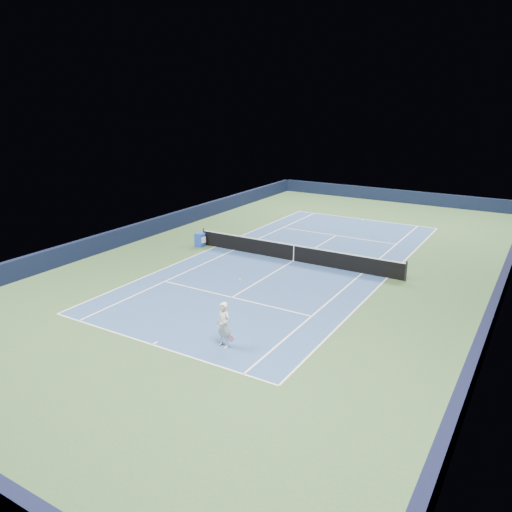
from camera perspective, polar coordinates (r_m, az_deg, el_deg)
The scene contains 19 objects.
ground at distance 28.77m, azimuth 4.31°, elevation -0.56°, with size 40.00×40.00×0.00m, color #35532D.
wall_far at distance 46.70m, azimuth 15.47°, elevation 6.67°, with size 22.00×0.35×1.10m, color black.
wall_right at distance 25.92m, azimuth 26.24°, elevation -3.23°, with size 0.35×40.00×1.10m, color black.
wall_left at distance 34.62m, azimuth -11.88°, elevation 3.22°, with size 0.35×40.00×1.10m, color #101732.
court_surface at distance 28.77m, azimuth 4.32°, elevation -0.55°, with size 10.97×23.77×0.01m, color #2C4A7D.
baseline_far at distance 39.37m, azimuth 12.18°, elevation 4.13°, with size 10.97×0.08×0.00m, color white.
baseline_near at distance 19.68m, azimuth -11.77°, elevation -9.89°, with size 10.97×0.08×0.00m, color white.
sideline_doubles_right at distance 26.91m, azimuth 14.80°, elevation -2.42°, with size 0.08×23.77×0.00m, color white.
sideline_doubles_left at distance 31.48m, azimuth -4.62°, elevation 1.07°, with size 0.08×23.77×0.00m, color white.
sideline_singles_right at distance 27.28m, azimuth 12.05°, elevation -1.93°, with size 0.08×23.77×0.00m, color white.
sideline_singles_left at distance 30.74m, azimuth -2.54°, elevation 0.70°, with size 0.08×23.77×0.00m, color white.
service_line_far at distance 34.38m, azimuth 9.15°, elevation 2.34°, with size 8.23×0.08×0.00m, color white.
service_line_near at distance 23.57m, azimuth -2.76°, elevation -4.74°, with size 8.23×0.08×0.00m, color white.
center_service_line at distance 28.77m, azimuth 4.32°, elevation -0.54°, with size 0.08×12.80×0.00m, color white.
center_mark_far at distance 39.23m, azimuth 12.11°, elevation 4.09°, with size 0.08×0.30×0.00m, color white.
center_mark_near at distance 19.78m, azimuth -11.48°, elevation -9.73°, with size 0.08×0.30×0.00m, color white.
tennis_net at distance 28.62m, azimuth 4.34°, elevation 0.40°, with size 12.90×0.10×1.07m.
sponsor_cube at distance 31.57m, azimuth -6.43°, elevation 1.85°, with size 0.60×0.51×0.85m.
tennis_player at distance 18.82m, azimuth -3.71°, elevation -7.87°, with size 0.84×1.32×2.43m.
Camera 1 is at (12.17, -24.46, 9.02)m, focal length 35.00 mm.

